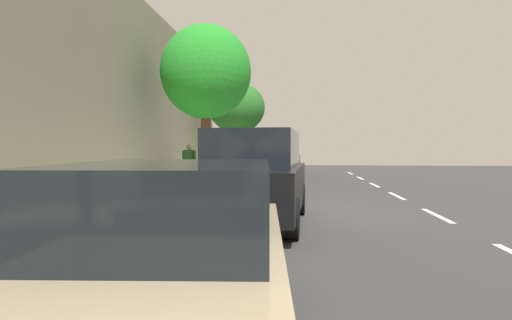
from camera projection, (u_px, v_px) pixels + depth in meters
name	position (u px, v px, depth m)	size (l,w,h in m)	color
ground	(301.00, 214.00, 10.69)	(57.43, 57.43, 0.00)	#343434
sidewalk	(146.00, 209.00, 11.05)	(3.47, 35.90, 0.14)	#9BB08A
curb_edge	(216.00, 210.00, 10.88)	(0.16, 35.90, 0.14)	gray
lane_stripe_centre	(437.00, 215.00, 10.45)	(0.14, 35.80, 0.01)	white
lane_stripe_bike_edge	(275.00, 213.00, 10.75)	(0.12, 35.90, 0.01)	white
building_facade	(69.00, 75.00, 11.13)	(0.50, 35.90, 6.99)	gray
parked_pickup_green_nearest	(280.00, 160.00, 24.57)	(2.27, 5.41, 1.95)	#1E512D
parked_sedan_silver_second	(273.00, 168.00, 18.30)	(1.97, 4.47, 1.52)	#B7BABF
parked_suv_black_mid	(256.00, 176.00, 9.28)	(2.16, 4.79, 1.99)	black
parked_sedan_tan_far	(170.00, 261.00, 3.42)	(2.07, 4.51, 1.52)	tan
bicycle_at_curb	(247.00, 187.00, 13.57)	(1.45, 1.07, 0.78)	black
cyclist_with_backpack	(242.00, 163.00, 14.00)	(0.51, 0.57, 1.82)	#C6B284
street_tree_near_cyclist	(237.00, 109.00, 23.95)	(3.08, 3.08, 5.05)	#4E3B2E
street_tree_mid_block	(206.00, 73.00, 15.70)	(3.26, 3.26, 5.90)	brown
pedestrian_on_phone	(189.00, 162.00, 17.68)	(0.60, 0.32, 1.61)	black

